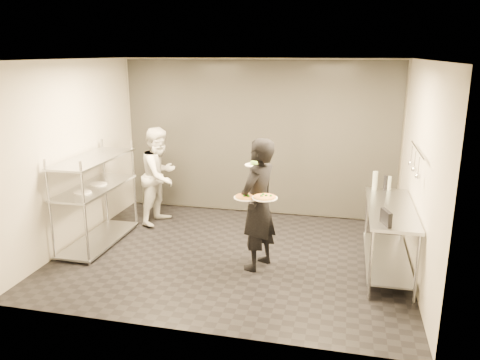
% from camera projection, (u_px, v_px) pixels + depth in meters
% --- Properties ---
extents(room_shell, '(5.00, 4.00, 2.80)m').
position_uv_depth(room_shell, '(249.00, 147.00, 7.64)').
color(room_shell, black).
rests_on(room_shell, ground).
extents(pass_rack, '(0.60, 1.60, 1.50)m').
position_uv_depth(pass_rack, '(96.00, 196.00, 7.17)').
color(pass_rack, '#B0B2B7').
rests_on(pass_rack, ground).
extents(prep_counter, '(0.60, 1.80, 0.92)m').
position_uv_depth(prep_counter, '(389.00, 227.00, 6.27)').
color(prep_counter, '#B0B2B7').
rests_on(prep_counter, ground).
extents(utensil_rail, '(0.07, 1.20, 0.31)m').
position_uv_depth(utensil_rail, '(416.00, 162.00, 5.97)').
color(utensil_rail, '#B0B2B7').
rests_on(utensil_rail, room_shell).
extents(waiter, '(0.65, 0.78, 1.82)m').
position_uv_depth(waiter, '(258.00, 205.00, 6.30)').
color(waiter, black).
rests_on(waiter, ground).
extents(chef, '(0.79, 0.93, 1.68)m').
position_uv_depth(chef, '(160.00, 176.00, 8.05)').
color(chef, silver).
rests_on(chef, ground).
extents(pizza_plate_near, '(0.34, 0.34, 0.05)m').
position_uv_depth(pizza_plate_near, '(247.00, 197.00, 6.14)').
color(pizza_plate_near, white).
rests_on(pizza_plate_near, waiter).
extents(pizza_plate_far, '(0.33, 0.33, 0.05)m').
position_uv_depth(pizza_plate_far, '(265.00, 197.00, 6.02)').
color(pizza_plate_far, white).
rests_on(pizza_plate_far, waiter).
extents(salad_plate, '(0.27, 0.27, 0.07)m').
position_uv_depth(salad_plate, '(255.00, 164.00, 6.48)').
color(salad_plate, white).
rests_on(salad_plate, waiter).
extents(pos_monitor, '(0.12, 0.25, 0.18)m').
position_uv_depth(pos_monitor, '(386.00, 218.00, 5.51)').
color(pos_monitor, black).
rests_on(pos_monitor, prep_counter).
extents(bottle_green, '(0.08, 0.08, 0.27)m').
position_uv_depth(bottle_green, '(375.00, 180.00, 6.94)').
color(bottle_green, gray).
rests_on(bottle_green, prep_counter).
extents(bottle_clear, '(0.06, 0.06, 0.21)m').
position_uv_depth(bottle_clear, '(389.00, 183.00, 6.91)').
color(bottle_clear, gray).
rests_on(bottle_clear, prep_counter).
extents(bottle_dark, '(0.06, 0.06, 0.22)m').
position_uv_depth(bottle_dark, '(386.00, 183.00, 6.92)').
color(bottle_dark, black).
rests_on(bottle_dark, prep_counter).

